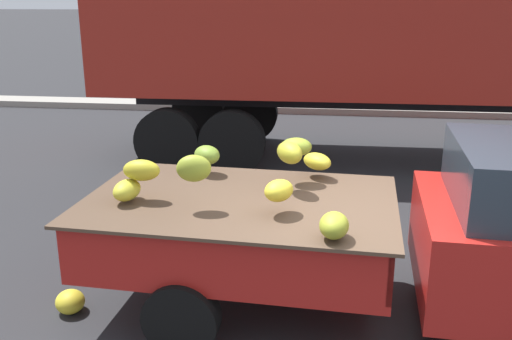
# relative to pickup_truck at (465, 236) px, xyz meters

# --- Properties ---
(ground) EXTENTS (220.00, 220.00, 0.00)m
(ground) POSITION_rel_pickup_truck_xyz_m (-0.71, -0.15, -0.88)
(ground) COLOR #28282B
(curb_strip) EXTENTS (80.00, 0.80, 0.16)m
(curb_strip) POSITION_rel_pickup_truck_xyz_m (-0.71, 9.66, -0.80)
(curb_strip) COLOR gray
(curb_strip) RESTS_ON ground
(pickup_truck) EXTENTS (5.03, 2.11, 1.70)m
(pickup_truck) POSITION_rel_pickup_truck_xyz_m (0.00, 0.00, 0.00)
(pickup_truck) COLOR #B21E19
(pickup_truck) RESTS_ON ground
(semi_trailer) EXTENTS (12.03, 2.72, 3.95)m
(semi_trailer) POSITION_rel_pickup_truck_xyz_m (0.78, 5.42, 1.66)
(semi_trailer) COLOR maroon
(semi_trailer) RESTS_ON ground
(fallen_banana_bunch_near_tailgate) EXTENTS (0.37, 0.38, 0.22)m
(fallen_banana_bunch_near_tailgate) POSITION_rel_pickup_truck_xyz_m (-3.53, -0.22, -0.77)
(fallen_banana_bunch_near_tailgate) COLOR gold
(fallen_banana_bunch_near_tailgate) RESTS_ON ground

